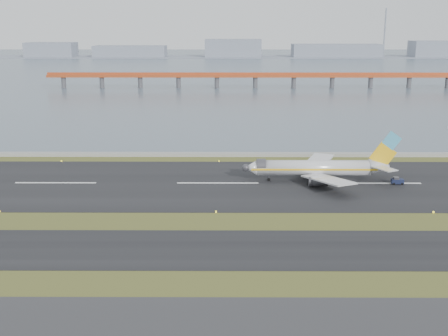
% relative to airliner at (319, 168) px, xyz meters
% --- Properties ---
extents(ground, '(1000.00, 1000.00, 0.00)m').
position_rel_airliner_xyz_m(ground, '(-25.22, -31.99, -3.46)').
color(ground, '#414E1B').
rests_on(ground, ground).
extents(taxiway_strip, '(1000.00, 18.00, 0.10)m').
position_rel_airliner_xyz_m(taxiway_strip, '(-25.22, -43.99, -3.41)').
color(taxiway_strip, black).
rests_on(taxiway_strip, ground).
extents(runway_strip, '(1000.00, 45.00, 0.10)m').
position_rel_airliner_xyz_m(runway_strip, '(-25.22, -1.99, -3.41)').
color(runway_strip, black).
rests_on(runway_strip, ground).
extents(seawall, '(1000.00, 2.50, 1.00)m').
position_rel_airliner_xyz_m(seawall, '(-25.22, 28.01, -2.96)').
color(seawall, gray).
rests_on(seawall, ground).
extents(bay_water, '(1400.00, 800.00, 1.30)m').
position_rel_airliner_xyz_m(bay_water, '(-25.22, 428.01, -3.46)').
color(bay_water, '#4C5A6D').
rests_on(bay_water, ground).
extents(red_pier, '(260.00, 5.00, 10.20)m').
position_rel_airliner_xyz_m(red_pier, '(-5.22, 218.01, 3.82)').
color(red_pier, '#AC431D').
rests_on(red_pier, ground).
extents(far_shoreline, '(1400.00, 80.00, 60.50)m').
position_rel_airliner_xyz_m(far_shoreline, '(-11.60, 588.01, 2.61)').
color(far_shoreline, gray).
rests_on(far_shoreline, ground).
extents(airliner, '(38.52, 32.89, 12.80)m').
position_rel_airliner_xyz_m(airliner, '(0.00, 0.00, 0.00)').
color(airliner, silver).
rests_on(airliner, ground).
extents(pushback_tug, '(2.96, 1.82, 1.86)m').
position_rel_airliner_xyz_m(pushback_tug, '(18.64, -2.68, -2.56)').
color(pushback_tug, '#141B38').
rests_on(pushback_tug, ground).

